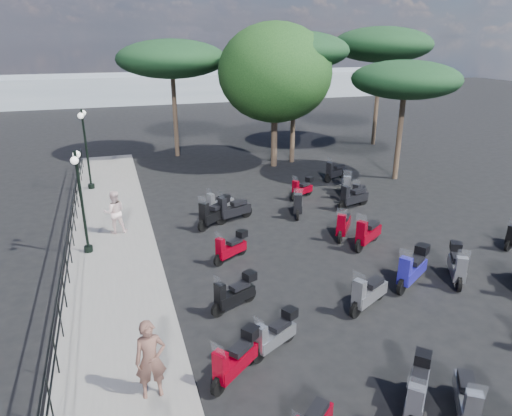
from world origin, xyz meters
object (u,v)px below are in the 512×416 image
object	(u,v)px
woman	(151,360)
scooter_1	(275,335)
scooter_27	(346,185)
pine_3	(406,80)
scooter_20	(412,269)
scooter_15	(343,225)
broadleaf_tree	(275,73)
scooter_2	(236,360)
scooter_8	(368,294)
scooter_12	(467,400)
pine_1	(382,45)
scooter_11	(298,204)
scooter_16	(353,198)
scooter_5	(219,204)
scooter_7	(417,391)
scooter_9	(231,248)
pedestrian_far	(115,212)
scooter_19	(457,266)
scooter_4	(233,210)
lamp_post_2	(86,144)
lamp_post_1	(81,196)
scooter_26	(359,193)
scooter_21	(367,234)
scooter_22	(335,172)
pine_0	(295,51)
scooter_3	(235,294)
pine_2	(172,59)
scooter_17	(302,189)
scooter_10	(214,213)

from	to	relation	value
woman	scooter_1	size ratio (longest dim) A/B	1.24
scooter_1	scooter_27	xyz separation A→B (m)	(7.17, 9.77, 0.07)
pine_3	scooter_20	bearing A→B (deg)	-121.57
scooter_15	broadleaf_tree	bearing A→B (deg)	-58.31
scooter_2	scooter_8	distance (m)	4.48
scooter_12	pine_1	world-z (taller)	pine_1
scooter_11	scooter_16	world-z (taller)	scooter_16
scooter_5	scooter_1	bearing A→B (deg)	148.17
scooter_7	scooter_9	world-z (taller)	scooter_7
pedestrian_far	scooter_19	xyz separation A→B (m)	(9.85, -6.75, -0.46)
scooter_4	scooter_19	bearing A→B (deg)	-162.73
lamp_post_2	woman	world-z (taller)	lamp_post_2
lamp_post_1	scooter_20	bearing A→B (deg)	-26.95
scooter_1	scooter_5	distance (m)	9.33
woman	scooter_15	bearing A→B (deg)	38.58
woman	scooter_26	xyz separation A→B (m)	(10.25, 9.53, -0.61)
lamp_post_2	scooter_9	world-z (taller)	lamp_post_2
lamp_post_2	scooter_4	distance (m)	8.30
scooter_21	scooter_27	distance (m)	5.67
lamp_post_1	pedestrian_far	xyz separation A→B (m)	(0.98, 1.43, -1.21)
scooter_22	pine_1	distance (m)	11.34
scooter_26	pine_0	bearing A→B (deg)	-39.16
scooter_5	scooter_11	xyz separation A→B (m)	(3.11, -1.20, 0.04)
scooter_3	scooter_15	xyz separation A→B (m)	(5.16, 3.42, 0.01)
scooter_2	scooter_22	xyz separation A→B (m)	(8.94, 12.69, -0.02)
scooter_1	scooter_19	distance (m)	6.64
scooter_16	pine_0	world-z (taller)	pine_0
lamp_post_2	pedestrian_far	distance (m)	6.17
scooter_9	pine_3	world-z (taller)	pine_3
scooter_4	pine_2	bearing A→B (deg)	-18.05
pine_0	woman	bearing A→B (deg)	-120.44
scooter_9	scooter_17	world-z (taller)	scooter_9
lamp_post_2	scooter_20	size ratio (longest dim) A/B	2.34
scooter_8	scooter_17	xyz separation A→B (m)	(1.98, 9.15, -0.03)
scooter_9	scooter_20	xyz separation A→B (m)	(4.76, -3.30, 0.10)
scooter_2	lamp_post_2	bearing A→B (deg)	-25.87
pine_3	scooter_12	bearing A→B (deg)	-119.32
scooter_4	scooter_3	bearing A→B (deg)	144.73
scooter_3	pine_0	distance (m)	17.19
scooter_2	pine_2	xyz separation A→B (m)	(1.88, 20.55, 5.37)
lamp_post_1	scooter_17	world-z (taller)	lamp_post_1
scooter_4	scooter_16	bearing A→B (deg)	-111.93
woman	scooter_20	size ratio (longest dim) A/B	1.06
scooter_27	lamp_post_1	bearing A→B (deg)	40.51
scooter_3	scooter_10	size ratio (longest dim) A/B	0.94
scooter_19	pine_1	xyz separation A→B (m)	(7.86, 17.58, 6.08)
scooter_15	woman	bearing A→B (deg)	76.18
scooter_11	scooter_15	size ratio (longest dim) A/B	1.14
lamp_post_1	scooter_15	size ratio (longest dim) A/B	2.49
scooter_19	scooter_26	xyz separation A→B (m)	(0.83, 7.37, -0.10)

